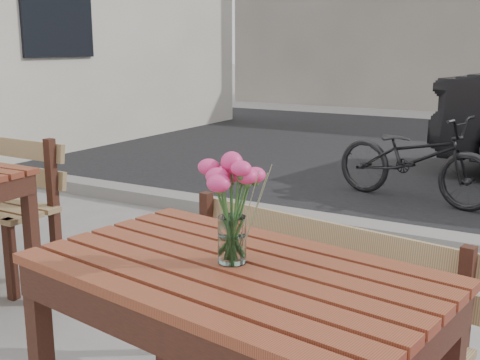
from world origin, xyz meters
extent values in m
cube|color=gray|center=(0.00, 3.00, 0.06)|extent=(30.00, 0.25, 0.12)
cube|color=maroon|center=(0.24, 0.17, 0.77)|extent=(1.38, 0.93, 0.03)
cube|color=black|center=(-0.29, 0.58, 0.38)|extent=(0.07, 0.07, 0.76)
cube|color=olive|center=(0.23, 0.65, 0.42)|extent=(1.35, 0.56, 0.03)
cube|color=olive|center=(0.26, 0.85, 0.64)|extent=(1.30, 0.24, 0.36)
cube|color=black|center=(-0.38, 0.60, 0.22)|extent=(0.05, 0.05, 0.43)
cube|color=black|center=(-0.34, 0.90, 0.40)|extent=(0.05, 0.05, 0.80)
cube|color=black|center=(0.85, 0.71, 0.40)|extent=(0.05, 0.05, 0.80)
cylinder|color=white|center=(0.23, 0.20, 0.87)|extent=(0.09, 0.09, 0.15)
cylinder|color=#31662C|center=(0.23, 0.20, 0.94)|extent=(0.05, 0.05, 0.30)
cube|color=black|center=(-1.50, 0.88, 0.38)|extent=(0.07, 0.07, 0.76)
cube|color=black|center=(-1.66, 0.84, 0.25)|extent=(0.05, 0.05, 0.49)
cube|color=black|center=(-1.65, 1.18, 0.45)|extent=(0.05, 0.05, 0.91)
imported|color=black|center=(-0.22, 4.32, 0.42)|extent=(1.68, 0.89, 0.84)
camera|label=1|loc=(1.14, -1.34, 1.46)|focal=45.00mm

